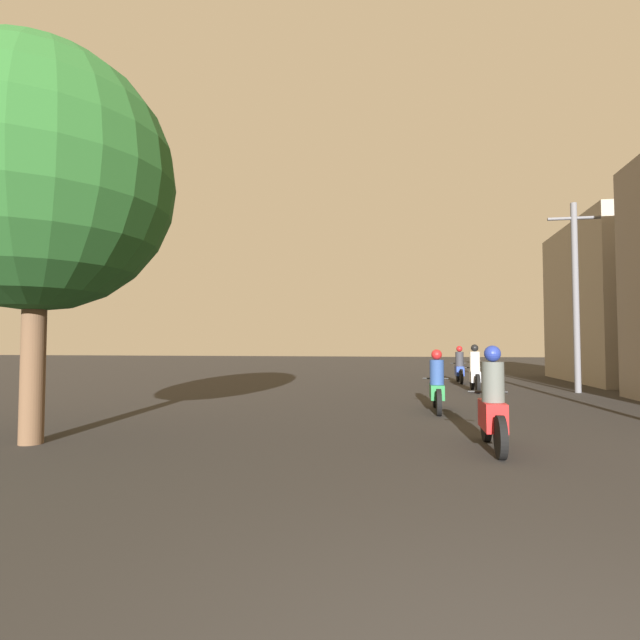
% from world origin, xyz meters
% --- Properties ---
extents(motorcycle_red, '(0.60, 1.86, 1.53)m').
position_xyz_m(motorcycle_red, '(0.57, 5.78, 0.61)').
color(motorcycle_red, black).
rests_on(motorcycle_red, ground_plane).
extents(motorcycle_green, '(0.60, 2.06, 1.43)m').
position_xyz_m(motorcycle_green, '(0.01, 9.91, 0.57)').
color(motorcycle_green, black).
rests_on(motorcycle_green, ground_plane).
extents(motorcycle_silver, '(0.60, 1.96, 1.54)m').
position_xyz_m(motorcycle_silver, '(1.51, 15.06, 0.62)').
color(motorcycle_silver, black).
rests_on(motorcycle_silver, ground_plane).
extents(motorcycle_blue, '(0.60, 2.00, 1.48)m').
position_xyz_m(motorcycle_blue, '(1.40, 18.76, 0.59)').
color(motorcycle_blue, black).
rests_on(motorcycle_blue, ground_plane).
extents(building_right_far, '(4.03, 7.56, 6.53)m').
position_xyz_m(building_right_far, '(7.98, 20.22, 3.27)').
color(building_right_far, gray).
rests_on(building_right_far, ground_plane).
extents(utility_pole_far, '(1.60, 0.20, 6.13)m').
position_xyz_m(utility_pole_far, '(4.71, 15.24, 3.22)').
color(utility_pole_far, slate).
rests_on(utility_pole_far, ground_plane).
extents(street_tree, '(4.25, 4.25, 6.32)m').
position_xyz_m(street_tree, '(-6.44, 5.01, 4.18)').
color(street_tree, brown).
rests_on(street_tree, ground_plane).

